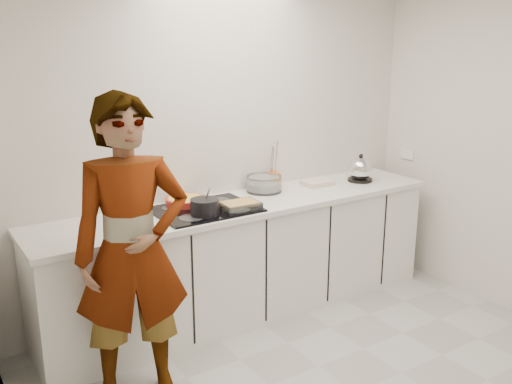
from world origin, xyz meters
TOP-DOWN VIEW (x-y plane):
  - wall_back at (0.00, 1.60)m, footprint 3.60×0.00m
  - wall_left at (-1.80, 0.00)m, footprint 0.00×3.20m
  - base_cabinets at (0.00, 1.28)m, footprint 3.20×0.58m
  - countertop at (0.00, 1.28)m, footprint 3.24×0.64m
  - hob at (-0.35, 1.26)m, footprint 0.72×0.54m
  - tart_dish at (-0.42, 1.44)m, footprint 0.31×0.31m
  - saucepan at (-0.42, 1.13)m, footprint 0.25×0.25m
  - baking_dish at (-0.15, 1.11)m, footprint 0.28×0.21m
  - mixing_bowl at (0.29, 1.45)m, footprint 0.35×0.35m
  - tea_towel at (0.77, 1.37)m, footprint 0.25×0.18m
  - kettle at (1.17, 1.28)m, footprint 0.26×0.26m
  - utensil_crock at (0.42, 1.50)m, footprint 0.12×0.12m
  - cook at (-1.10, 0.75)m, footprint 0.75×0.57m

SIDE VIEW (x-z plane):
  - base_cabinets at x=0.00m, z-range 0.00..0.87m
  - countertop at x=0.00m, z-range 0.87..0.91m
  - hob at x=-0.35m, z-range 0.91..0.92m
  - cook at x=-1.10m, z-range 0.00..1.84m
  - tea_towel at x=0.77m, z-range 0.91..0.95m
  - tart_dish at x=-0.42m, z-range 0.93..0.97m
  - baking_dish at x=-0.15m, z-range 0.93..0.98m
  - mixing_bowl at x=0.29m, z-range 0.91..1.04m
  - utensil_crock at x=0.42m, z-range 0.91..1.04m
  - saucepan at x=-0.42m, z-range 0.88..1.07m
  - kettle at x=1.17m, z-range 0.89..1.13m
  - wall_back at x=0.00m, z-range 0.00..2.60m
  - wall_left at x=-1.80m, z-range 0.00..2.60m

